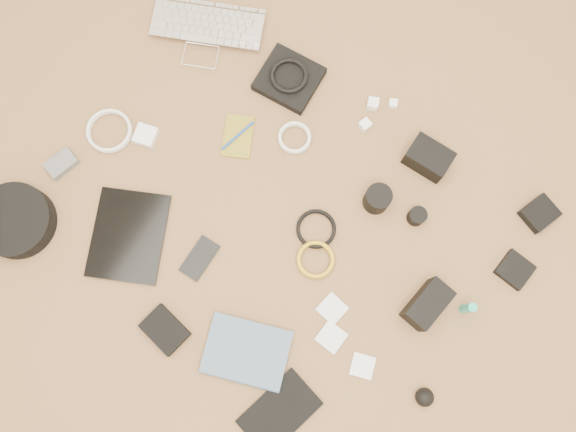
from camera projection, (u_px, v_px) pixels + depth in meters
The scene contains 32 objects.
laptop at pixel (205, 39), 1.80m from camera, with size 0.36×0.25×0.03m, color silver.
headphone_pouch at pixel (289, 79), 1.77m from camera, with size 0.18×0.17×0.03m, color black.
headphones at pixel (289, 76), 1.75m from camera, with size 0.12×0.12×0.02m, color black.
charger_a at pixel (373, 105), 1.75m from camera, with size 0.03×0.03×0.02m, color white.
charger_b at pixel (373, 104), 1.75m from camera, with size 0.03×0.03×0.03m, color white.
charger_c at pixel (393, 104), 1.75m from camera, with size 0.03×0.03×0.02m, color white.
charger_d at pixel (365, 125), 1.74m from camera, with size 0.03×0.03×0.03m, color white.
dslr_camera at pixel (428, 158), 1.69m from camera, with size 0.13×0.09×0.07m, color black.
lens_pouch at pixel (539, 213), 1.68m from camera, with size 0.08×0.09×0.03m, color black.
notebook_olive at pixel (238, 136), 1.74m from camera, with size 0.09×0.14×0.01m, color olive.
pen_blue at pixel (238, 136), 1.73m from camera, with size 0.01×0.01×0.13m, color #133C9B.
cable_white_a at pixel (295, 138), 1.74m from camera, with size 0.10×0.10×0.01m, color silver.
lens_a at pixel (377, 199), 1.66m from camera, with size 0.08×0.08×0.08m, color black.
lens_b at pixel (417, 216), 1.67m from camera, with size 0.05×0.05×0.05m, color black.
card_reader at pixel (515, 270), 1.65m from camera, with size 0.09×0.09×0.02m, color black.
power_brick at pixel (146, 136), 1.73m from camera, with size 0.06×0.06×0.03m, color white.
cable_white_b at pixel (110, 131), 1.74m from camera, with size 0.14×0.14×0.01m, color silver.
cable_black at pixel (316, 229), 1.68m from camera, with size 0.12×0.12×0.01m, color black.
cable_yellow at pixel (315, 260), 1.66m from camera, with size 0.11×0.11×0.01m, color gold.
flash at pixel (427, 304), 1.59m from camera, with size 0.07×0.14×0.10m, color black.
lens_cleaner at pixel (468, 308), 1.59m from camera, with size 0.03×0.03×0.09m, color #1AAD98.
battery_charger at pixel (62, 164), 1.71m from camera, with size 0.06×0.09×0.03m, color #5A595F.
tablet at pixel (129, 236), 1.67m from camera, with size 0.21×0.27×0.01m, color black.
phone at pixel (200, 258), 1.66m from camera, with size 0.07×0.13×0.01m, color black.
filter_case_left at pixel (332, 309), 1.63m from camera, with size 0.07×0.07×0.01m, color silver.
filter_case_mid at pixel (331, 337), 1.61m from camera, with size 0.07×0.07×0.01m, color silver.
filter_case_right at pixel (363, 366), 1.59m from camera, with size 0.06×0.06×0.01m, color silver.
air_blower at pixel (425, 397), 1.56m from camera, with size 0.05×0.05×0.05m, color black.
headphone_case at pixel (16, 221), 1.66m from camera, with size 0.22×0.22×0.06m, color black.
drive_case at pixel (165, 330), 1.61m from camera, with size 0.12×0.09×0.03m, color black.
paperback at pixel (239, 383), 1.58m from camera, with size 0.17×0.23×0.02m, color #465D76.
notebook_black_a at pixel (280, 412), 1.57m from camera, with size 0.13×0.21×0.02m, color black.
Camera 1 is at (0.21, -0.27, 1.65)m, focal length 35.00 mm.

